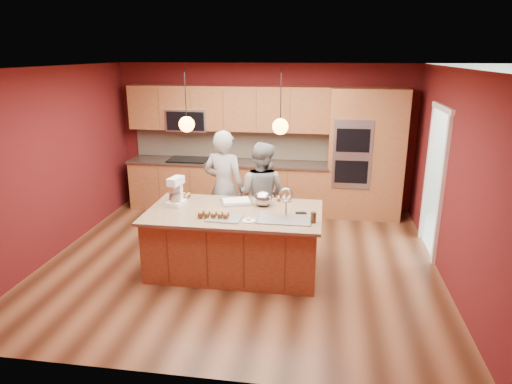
% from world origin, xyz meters
% --- Properties ---
extents(floor, '(5.50, 5.50, 0.00)m').
position_xyz_m(floor, '(0.00, 0.00, 0.00)').
color(floor, '#422213').
rests_on(floor, ground).
extents(ceiling, '(5.50, 5.50, 0.00)m').
position_xyz_m(ceiling, '(0.00, 0.00, 2.70)').
color(ceiling, silver).
rests_on(ceiling, ground).
extents(wall_back, '(5.50, 0.00, 5.50)m').
position_xyz_m(wall_back, '(0.00, 2.50, 1.35)').
color(wall_back, '#531214').
rests_on(wall_back, ground).
extents(wall_front, '(5.50, 0.00, 5.50)m').
position_xyz_m(wall_front, '(0.00, -2.50, 1.35)').
color(wall_front, '#531214').
rests_on(wall_front, ground).
extents(wall_left, '(0.00, 5.00, 5.00)m').
position_xyz_m(wall_left, '(-2.75, 0.00, 1.35)').
color(wall_left, '#531214').
rests_on(wall_left, ground).
extents(wall_right, '(0.00, 5.00, 5.00)m').
position_xyz_m(wall_right, '(2.75, 0.00, 1.35)').
color(wall_right, '#531214').
rests_on(wall_right, ground).
extents(cabinet_run, '(3.74, 0.64, 2.30)m').
position_xyz_m(cabinet_run, '(-0.68, 2.25, 0.98)').
color(cabinet_run, brown).
rests_on(cabinet_run, floor).
extents(oven_column, '(1.30, 0.62, 2.30)m').
position_xyz_m(oven_column, '(1.85, 2.19, 1.15)').
color(oven_column, brown).
rests_on(oven_column, floor).
extents(doorway_trim, '(0.08, 1.11, 2.20)m').
position_xyz_m(doorway_trim, '(2.73, 0.80, 1.05)').
color(doorway_trim, white).
rests_on(doorway_trim, wall_right).
extents(pendant_left, '(0.20, 0.20, 0.80)m').
position_xyz_m(pendant_left, '(-0.64, -0.28, 2.00)').
color(pendant_left, black).
rests_on(pendant_left, ceiling).
extents(pendant_right, '(0.20, 0.20, 0.80)m').
position_xyz_m(pendant_right, '(0.57, -0.28, 2.00)').
color(pendant_right, black).
rests_on(pendant_right, ceiling).
extents(island, '(2.32, 1.30, 1.24)m').
position_xyz_m(island, '(-0.02, -0.28, 0.44)').
color(island, brown).
rests_on(island, floor).
extents(person_left, '(0.72, 0.54, 1.79)m').
position_xyz_m(person_left, '(-0.37, 0.62, 0.89)').
color(person_left, black).
rests_on(person_left, floor).
extents(person_right, '(0.92, 0.79, 1.62)m').
position_xyz_m(person_right, '(0.20, 0.62, 0.81)').
color(person_right, slate).
rests_on(person_right, floor).
extents(stand_mixer, '(0.26, 0.32, 0.39)m').
position_xyz_m(stand_mixer, '(-0.88, -0.14, 1.02)').
color(stand_mixer, white).
rests_on(stand_mixer, island).
extents(sheet_cake, '(0.50, 0.43, 0.05)m').
position_xyz_m(sheet_cake, '(-0.07, 0.05, 0.88)').
color(sheet_cake, silver).
rests_on(sheet_cake, island).
extents(cooling_rack, '(0.45, 0.33, 0.02)m').
position_xyz_m(cooling_rack, '(-0.10, -0.60, 0.87)').
color(cooling_rack, '#ADB0B4').
rests_on(cooling_rack, island).
extents(mixing_bowl, '(0.26, 0.26, 0.22)m').
position_xyz_m(mixing_bowl, '(0.32, -0.00, 0.96)').
color(mixing_bowl, '#ABADB3').
rests_on(mixing_bowl, island).
extents(plate, '(0.17, 0.17, 0.01)m').
position_xyz_m(plate, '(0.22, -0.64, 0.86)').
color(plate, silver).
rests_on(plate, island).
extents(tumbler, '(0.07, 0.07, 0.14)m').
position_xyz_m(tumbler, '(1.02, -0.56, 0.92)').
color(tumbler, '#3A2614').
rests_on(tumbler, island).
extents(phone, '(0.15, 0.10, 0.01)m').
position_xyz_m(phone, '(0.85, -0.24, 0.86)').
color(phone, black).
rests_on(phone, island).
extents(cupcakes_left, '(0.29, 0.22, 0.07)m').
position_xyz_m(cupcakes_left, '(-0.92, 0.15, 0.89)').
color(cupcakes_left, '#B3884C').
rests_on(cupcakes_left, island).
extents(cupcakes_rack, '(0.41, 0.17, 0.07)m').
position_xyz_m(cupcakes_rack, '(-0.24, -0.57, 0.91)').
color(cupcakes_rack, '#B3884C').
rests_on(cupcakes_rack, island).
extents(cupcakes_right, '(0.22, 0.15, 0.07)m').
position_xyz_m(cupcakes_right, '(0.58, 0.25, 0.89)').
color(cupcakes_right, '#B3884C').
rests_on(cupcakes_right, island).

